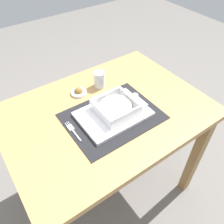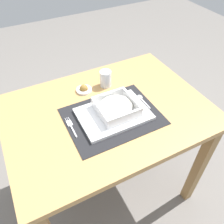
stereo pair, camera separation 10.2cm
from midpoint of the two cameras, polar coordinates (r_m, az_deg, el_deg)
The scene contains 10 objects.
ground_plane at distance 1.66m, azimuth 1.06°, elevation -18.04°, with size 6.00×6.00×0.00m, color slate.
dining_table at distance 1.15m, azimuth 1.45°, elevation -3.50°, with size 0.95×0.69×0.73m.
placemat at distance 1.04m, azimuth 2.80°, elevation -1.27°, with size 0.42×0.32×0.00m, color black.
serving_plate at distance 1.04m, azimuth 3.17°, elevation -0.63°, with size 0.31×0.22×0.02m, color white.
porridge_bowl at distance 1.03m, azimuth 3.89°, elevation 0.93°, with size 0.17×0.17×0.05m.
fork at distance 1.00m, azimuth -7.44°, elevation -3.52°, with size 0.02×0.13×0.00m.
spoon at distance 1.14m, azimuth 9.68°, elevation 3.38°, with size 0.02×0.11×0.01m.
butter_knife at distance 1.09m, azimuth 10.39°, elevation 1.04°, with size 0.01×0.13×0.01m.
drinking_glass at distance 1.19m, azimuth 0.87°, elevation 8.01°, with size 0.06×0.06×0.09m.
condiment_saucer at distance 1.17m, azimuth -4.55°, elevation 5.57°, with size 0.08×0.08×0.04m.
Camera 2 is at (-0.34, -0.70, 1.46)m, focal length 36.69 mm.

